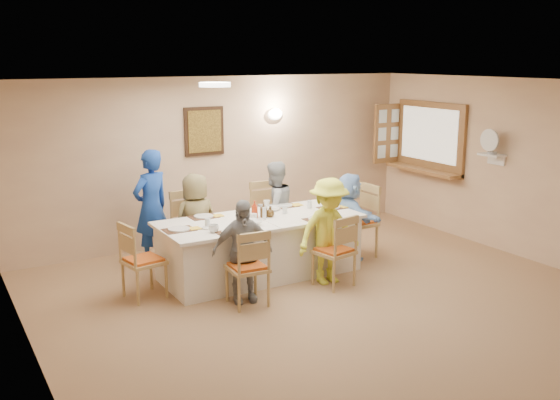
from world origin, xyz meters
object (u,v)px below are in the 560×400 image
chair_right_end (357,221)px  chair_front_right (334,250)px  diner_front_left (242,251)px  chair_front_left (247,266)px  diner_right_end (349,216)px  chair_left_end (144,260)px  diner_front_right (329,231)px  diner_back_right (274,208)px  condiment_ketchup (255,209)px  caregiver (151,207)px  dining_table (260,247)px  chair_back_left (193,229)px  diner_back_left (196,221)px  chair_back_right (270,218)px  serving_hatch (430,137)px  desk_fan (491,145)px

chair_right_end → chair_front_right: bearing=-49.1°
chair_right_end → diner_front_left: diner_front_left is taller
chair_front_left → diner_right_end: (2.02, 0.80, 0.15)m
chair_left_end → diner_front_right: bearing=-117.3°
chair_front_right → diner_right_end: (0.82, 0.80, 0.15)m
chair_front_right → diner_back_right: bearing=-100.6°
diner_back_right → condiment_ketchup: bearing=33.7°
diner_front_left → caregiver: size_ratio=0.76×
dining_table → chair_back_left: bearing=126.9°
chair_back_left → diner_back_left: size_ratio=0.79×
chair_back_right → chair_front_right: bearing=-86.4°
dining_table → chair_left_end: size_ratio=2.80×
serving_hatch → diner_right_end: serving_hatch is taller
chair_back_left → diner_back_right: size_ratio=0.76×
chair_front_left → diner_front_left: diner_front_left is taller
diner_front_left → diner_back_left: bearing=102.0°
caregiver → condiment_ketchup: size_ratio=6.83×
serving_hatch → diner_back_left: bearing=-179.9°
chair_left_end → diner_front_right: size_ratio=0.69×
condiment_ketchup → diner_right_end: bearing=-1.4°
diner_right_end → caregiver: 2.73m
diner_front_left → diner_right_end: diner_right_end is taller
chair_back_left → condiment_ketchup: chair_back_left is taller
chair_front_left → diner_front_right: (1.20, 0.12, 0.21)m
condiment_ketchup → chair_right_end: bearing=-1.3°
diner_back_left → chair_front_left: bearing=85.1°
chair_front_left → caregiver: 2.03m
chair_left_end → chair_right_end: chair_right_end is taller
dining_table → chair_front_left: chair_front_left is taller
diner_back_left → diner_right_end: 2.13m
serving_hatch → caregiver: bearing=174.2°
dining_table → chair_front_left: bearing=-126.9°
chair_front_right → diner_front_left: (-1.20, 0.12, 0.15)m
desk_fan → dining_table: bearing=169.0°
dining_table → chair_front_right: (0.60, -0.80, 0.08)m
chair_right_end → chair_left_end: bearing=-89.2°
desk_fan → chair_back_right: (-2.81, 1.46, -1.04)m
caregiver → condiment_ketchup: bearing=109.5°
condiment_ketchup → chair_back_left: bearing=125.4°
condiment_ketchup → diner_front_right: bearing=-47.4°
dining_table → chair_back_left: chair_back_left is taller
dining_table → chair_left_end: 1.55m
chair_back_right → condiment_ketchup: (-0.66, -0.76, 0.36)m
desk_fan → condiment_ketchup: 3.61m
chair_right_end → condiment_ketchup: size_ratio=4.46×
diner_back_right → chair_front_right: bearing=79.3°
desk_fan → caregiver: size_ratio=0.19×
chair_back_left → diner_right_end: bearing=-27.4°
chair_back_left → diner_front_right: diner_front_right is taller
serving_hatch → diner_front_right: bearing=-155.0°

